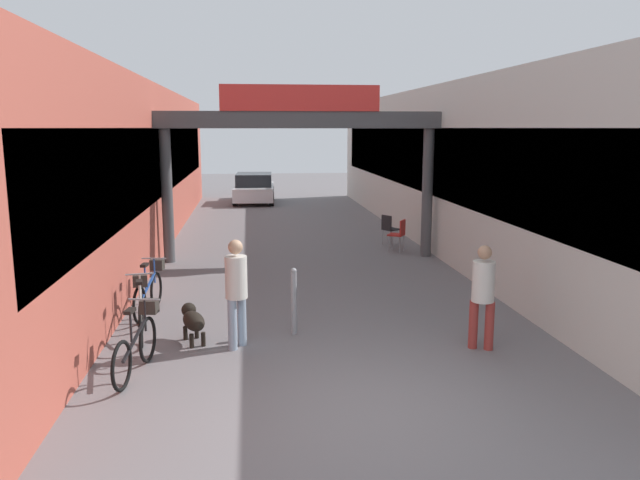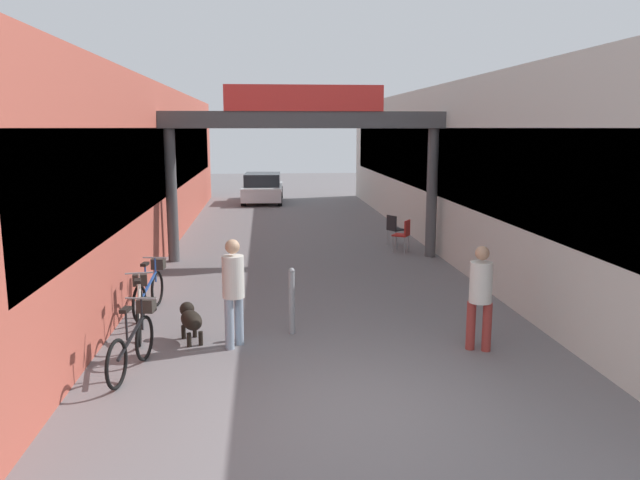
# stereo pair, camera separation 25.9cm
# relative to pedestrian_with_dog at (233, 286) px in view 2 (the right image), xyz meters

# --- Properties ---
(ground_plane) EXTENTS (80.00, 80.00, 0.00)m
(ground_plane) POSITION_rel_pedestrian_with_dog_xyz_m (1.53, -2.43, -0.98)
(ground_plane) COLOR slate
(storefront_left) EXTENTS (3.00, 26.00, 4.49)m
(storefront_left) POSITION_rel_pedestrian_with_dog_xyz_m (-3.57, 8.57, 1.27)
(storefront_left) COLOR #B25142
(storefront_left) RESTS_ON ground_plane
(storefront_right) EXTENTS (3.00, 26.00, 4.49)m
(storefront_right) POSITION_rel_pedestrian_with_dog_xyz_m (6.62, 8.57, 1.27)
(storefront_right) COLOR beige
(storefront_right) RESTS_ON ground_plane
(arcade_sign_gateway) EXTENTS (7.40, 0.47, 4.42)m
(arcade_sign_gateway) POSITION_rel_pedestrian_with_dog_xyz_m (1.53, 6.51, 2.19)
(arcade_sign_gateway) COLOR #4C4C4F
(arcade_sign_gateway) RESTS_ON ground_plane
(pedestrian_with_dog) EXTENTS (0.48, 0.48, 1.70)m
(pedestrian_with_dog) POSITION_rel_pedestrian_with_dog_xyz_m (0.00, 0.00, 0.00)
(pedestrian_with_dog) COLOR #8C9EB2
(pedestrian_with_dog) RESTS_ON ground_plane
(pedestrian_companion) EXTENTS (0.45, 0.45, 1.63)m
(pedestrian_companion) POSITION_rel_pedestrian_with_dog_xyz_m (3.74, -0.49, -0.05)
(pedestrian_companion) COLOR #99332D
(pedestrian_companion) RESTS_ON ground_plane
(dog_on_leash) EXTENTS (0.51, 0.83, 0.58)m
(dog_on_leash) POSITION_rel_pedestrian_with_dog_xyz_m (-0.71, 0.34, -0.61)
(dog_on_leash) COLOR black
(dog_on_leash) RESTS_ON ground_plane
(bicycle_black_nearest) EXTENTS (0.48, 1.67, 0.98)m
(bicycle_black_nearest) POSITION_rel_pedestrian_with_dog_xyz_m (-1.36, -0.85, -0.54)
(bicycle_black_nearest) COLOR black
(bicycle_black_nearest) RESTS_ON ground_plane
(bicycle_silver_second) EXTENTS (0.46, 1.68, 0.98)m
(bicycle_silver_second) POSITION_rel_pedestrian_with_dog_xyz_m (-1.58, 0.77, -0.54)
(bicycle_silver_second) COLOR black
(bicycle_silver_second) RESTS_ON ground_plane
(bicycle_blue_third) EXTENTS (0.46, 1.68, 0.98)m
(bicycle_blue_third) POSITION_rel_pedestrian_with_dog_xyz_m (-1.63, 2.04, -0.54)
(bicycle_blue_third) COLOR black
(bicycle_blue_third) RESTS_ON ground_plane
(bollard_post_metal) EXTENTS (0.10, 0.10, 1.12)m
(bollard_post_metal) POSITION_rel_pedestrian_with_dog_xyz_m (0.92, 0.55, -0.41)
(bollard_post_metal) COLOR gray
(bollard_post_metal) RESTS_ON ground_plane
(cafe_chair_red_nearer) EXTENTS (0.55, 0.55, 0.89)m
(cafe_chair_red_nearer) POSITION_rel_pedestrian_with_dog_xyz_m (4.29, 7.16, -0.44)
(cafe_chair_red_nearer) COLOR gray
(cafe_chair_red_nearer) RESTS_ON ground_plane
(cafe_chair_black_farther) EXTENTS (0.54, 0.54, 0.89)m
(cafe_chair_black_farther) POSITION_rel_pedestrian_with_dog_xyz_m (4.23, 8.11, -0.44)
(cafe_chair_black_farther) COLOR gray
(cafe_chair_black_farther) RESTS_ON ground_plane
(parked_car_white) EXTENTS (1.94, 4.07, 1.33)m
(parked_car_white) POSITION_rel_pedestrian_with_dog_xyz_m (0.46, 19.28, -0.33)
(parked_car_white) COLOR silver
(parked_car_white) RESTS_ON ground_plane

